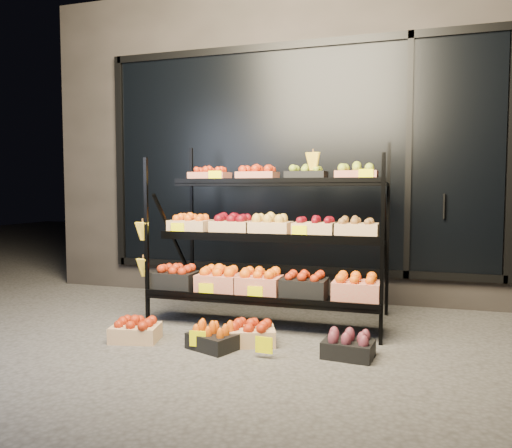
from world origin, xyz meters
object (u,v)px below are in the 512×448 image
(floor_crate_midleft, at_px, (213,338))
(floor_crate_midright, at_px, (251,333))
(display_rack, at_px, (268,236))
(floor_crate_left, at_px, (135,330))

(floor_crate_midleft, xyz_separation_m, floor_crate_midright, (0.24, 0.20, 0.00))
(display_rack, xyz_separation_m, floor_crate_midright, (0.06, -0.70, -0.70))
(floor_crate_left, bearing_deg, display_rack, 33.97)
(display_rack, relative_size, floor_crate_left, 5.20)
(floor_crate_midleft, distance_m, floor_crate_midright, 0.31)
(display_rack, xyz_separation_m, floor_crate_left, (-0.86, -0.89, -0.70))
(floor_crate_left, distance_m, floor_crate_midright, 0.93)
(floor_crate_midleft, bearing_deg, floor_crate_midright, 61.49)
(display_rack, distance_m, floor_crate_midright, 0.99)
(display_rack, relative_size, floor_crate_midleft, 5.16)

